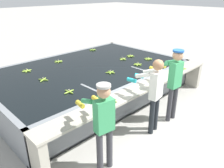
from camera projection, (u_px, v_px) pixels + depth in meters
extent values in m
plane|color=#A3A099|center=(148.00, 120.00, 5.32)|extent=(80.00, 80.00, 0.00)
cube|color=gray|center=(89.00, 91.00, 6.79)|extent=(5.60, 3.62, 0.06)
cube|color=gray|center=(132.00, 98.00, 5.49)|extent=(5.60, 0.12, 0.82)
cube|color=gray|center=(57.00, 66.00, 7.78)|extent=(5.60, 0.12, 0.82)
cube|color=gray|center=(144.00, 61.00, 8.41)|extent=(0.12, 3.62, 0.82)
cube|color=black|center=(88.00, 79.00, 6.62)|extent=(5.36, 3.38, 0.76)
cube|color=gray|center=(92.00, 104.00, 5.19)|extent=(0.06, 0.80, 0.82)
cube|color=gray|center=(141.00, 83.00, 6.40)|extent=(0.06, 0.80, 0.82)
cube|color=#A8A393|center=(142.00, 87.00, 5.15)|extent=(5.60, 0.45, 0.05)
cube|color=#A8A393|center=(39.00, 158.00, 3.57)|extent=(0.16, 0.41, 0.77)
cube|color=#A8A393|center=(193.00, 75.00, 7.06)|extent=(0.16, 0.41, 0.77)
cylinder|color=#38383D|center=(100.00, 152.00, 3.68)|extent=(0.11, 0.11, 0.80)
cylinder|color=#38383D|center=(109.00, 148.00, 3.79)|extent=(0.11, 0.11, 0.80)
cube|color=#38995B|center=(104.00, 116.00, 3.46)|extent=(0.34, 0.22, 0.57)
sphere|color=tan|center=(104.00, 92.00, 3.30)|extent=(0.22, 0.22, 0.22)
cylinder|color=#9E9E99|center=(104.00, 86.00, 3.26)|extent=(0.23, 0.23, 0.04)
cylinder|color=#38995B|center=(87.00, 101.00, 3.49)|extent=(0.13, 0.32, 0.18)
cylinder|color=gold|center=(80.00, 104.00, 3.74)|extent=(0.11, 0.21, 0.08)
cylinder|color=#38995B|center=(104.00, 96.00, 3.66)|extent=(0.13, 0.32, 0.18)
cylinder|color=gold|center=(96.00, 99.00, 3.91)|extent=(0.11, 0.21, 0.08)
cylinder|color=#1E2328|center=(152.00, 117.00, 4.68)|extent=(0.11, 0.11, 0.83)
cylinder|color=#1E2328|center=(156.00, 113.00, 4.83)|extent=(0.11, 0.11, 0.83)
cube|color=white|center=(156.00, 85.00, 4.47)|extent=(0.34, 0.22, 0.59)
sphere|color=#9E704C|center=(158.00, 65.00, 4.30)|extent=(0.22, 0.22, 0.22)
cylinder|color=white|center=(142.00, 75.00, 4.41)|extent=(0.13, 0.32, 0.18)
cylinder|color=#1EA3AD|center=(132.00, 80.00, 4.61)|extent=(0.11, 0.21, 0.08)
cylinder|color=white|center=(150.00, 71.00, 4.65)|extent=(0.13, 0.32, 0.18)
cylinder|color=#1EA3AD|center=(139.00, 76.00, 4.85)|extent=(0.11, 0.21, 0.08)
cylinder|color=#38383D|center=(170.00, 105.00, 5.14)|extent=(0.11, 0.11, 0.86)
cylinder|color=#38383D|center=(174.00, 102.00, 5.26)|extent=(0.11, 0.11, 0.86)
cube|color=#38995B|center=(176.00, 75.00, 4.91)|extent=(0.33, 0.19, 0.61)
sphere|color=tan|center=(178.00, 56.00, 4.73)|extent=(0.23, 0.23, 0.23)
cylinder|color=#1E5199|center=(178.00, 51.00, 4.69)|extent=(0.24, 0.24, 0.04)
cylinder|color=#38995B|center=(163.00, 65.00, 4.90)|extent=(0.10, 0.31, 0.18)
cylinder|color=gold|center=(154.00, 69.00, 5.14)|extent=(0.10, 0.20, 0.08)
cylinder|color=#38995B|center=(171.00, 62.00, 5.09)|extent=(0.10, 0.31, 0.18)
cylinder|color=gold|center=(162.00, 66.00, 5.33)|extent=(0.10, 0.20, 0.08)
ellipsoid|color=#8CB738|center=(67.00, 93.00, 4.81)|extent=(0.17, 0.05, 0.04)
ellipsoid|color=#8CB738|center=(71.00, 92.00, 4.81)|extent=(0.05, 0.17, 0.04)
ellipsoid|color=#8CB738|center=(71.00, 91.00, 4.89)|extent=(0.17, 0.05, 0.04)
ellipsoid|color=#8CB738|center=(67.00, 91.00, 4.88)|extent=(0.05, 0.17, 0.04)
cylinder|color=tan|center=(69.00, 90.00, 4.83)|extent=(0.03, 0.03, 0.04)
ellipsoid|color=#75A333|center=(91.00, 50.00, 8.22)|extent=(0.17, 0.05, 0.04)
ellipsoid|color=#75A333|center=(93.00, 50.00, 8.20)|extent=(0.13, 0.16, 0.04)
ellipsoid|color=#75A333|center=(94.00, 50.00, 8.23)|extent=(0.10, 0.17, 0.04)
ellipsoid|color=#75A333|center=(94.00, 50.00, 8.28)|extent=(0.17, 0.05, 0.04)
ellipsoid|color=#75A333|center=(93.00, 49.00, 8.30)|extent=(0.13, 0.16, 0.04)
ellipsoid|color=#75A333|center=(91.00, 50.00, 8.27)|extent=(0.10, 0.17, 0.04)
cylinder|color=tan|center=(93.00, 49.00, 8.23)|extent=(0.03, 0.03, 0.04)
ellipsoid|color=#7FAD33|center=(108.00, 72.00, 5.98)|extent=(0.16, 0.12, 0.04)
ellipsoid|color=#7FAD33|center=(110.00, 73.00, 5.94)|extent=(0.15, 0.14, 0.04)
ellipsoid|color=#7FAD33|center=(112.00, 73.00, 5.97)|extent=(0.10, 0.17, 0.04)
ellipsoid|color=#7FAD33|center=(112.00, 72.00, 6.03)|extent=(0.17, 0.05, 0.04)
ellipsoid|color=#7FAD33|center=(109.00, 72.00, 6.04)|extent=(0.08, 0.17, 0.04)
cylinder|color=tan|center=(110.00, 71.00, 5.98)|extent=(0.03, 0.03, 0.04)
ellipsoid|color=#93BC3D|center=(147.00, 58.00, 7.21)|extent=(0.09, 0.17, 0.04)
ellipsoid|color=#93BC3D|center=(147.00, 59.00, 7.17)|extent=(0.12, 0.16, 0.04)
ellipsoid|color=#93BC3D|center=(147.00, 59.00, 7.13)|extent=(0.17, 0.05, 0.04)
ellipsoid|color=#93BC3D|center=(148.00, 59.00, 7.11)|extent=(0.14, 0.15, 0.04)
ellipsoid|color=#93BC3D|center=(150.00, 59.00, 7.13)|extent=(0.06, 0.17, 0.04)
ellipsoid|color=#93BC3D|center=(150.00, 59.00, 7.17)|extent=(0.16, 0.12, 0.04)
ellipsoid|color=#93BC3D|center=(149.00, 58.00, 7.21)|extent=(0.17, 0.09, 0.04)
cylinder|color=tan|center=(148.00, 58.00, 7.15)|extent=(0.03, 0.03, 0.04)
ellipsoid|color=#8CB738|center=(42.00, 81.00, 5.45)|extent=(0.16, 0.12, 0.04)
ellipsoid|color=#8CB738|center=(45.00, 80.00, 5.49)|extent=(0.12, 0.16, 0.04)
ellipsoid|color=#8CB738|center=(44.00, 79.00, 5.55)|extent=(0.16, 0.12, 0.04)
ellipsoid|color=#8CB738|center=(41.00, 79.00, 5.51)|extent=(0.12, 0.16, 0.04)
cylinder|color=tan|center=(43.00, 78.00, 5.48)|extent=(0.03, 0.03, 0.04)
ellipsoid|color=#93BC3D|center=(60.00, 62.00, 6.89)|extent=(0.11, 0.17, 0.04)
ellipsoid|color=#93BC3D|center=(60.00, 61.00, 6.94)|extent=(0.17, 0.04, 0.04)
ellipsoid|color=#93BC3D|center=(58.00, 61.00, 6.96)|extent=(0.12, 0.16, 0.04)
ellipsoid|color=#93BC3D|center=(57.00, 61.00, 6.92)|extent=(0.11, 0.17, 0.04)
ellipsoid|color=#93BC3D|center=(57.00, 62.00, 6.87)|extent=(0.17, 0.04, 0.04)
ellipsoid|color=#93BC3D|center=(58.00, 62.00, 6.86)|extent=(0.12, 0.16, 0.04)
cylinder|color=tan|center=(58.00, 60.00, 6.89)|extent=(0.03, 0.03, 0.04)
ellipsoid|color=#93BC3D|center=(28.00, 71.00, 6.09)|extent=(0.10, 0.17, 0.04)
ellipsoid|color=#93BC3D|center=(29.00, 70.00, 6.14)|extent=(0.17, 0.05, 0.04)
ellipsoid|color=#93BC3D|center=(27.00, 70.00, 6.16)|extent=(0.13, 0.16, 0.04)
ellipsoid|color=#93BC3D|center=(25.00, 71.00, 6.13)|extent=(0.10, 0.17, 0.04)
ellipsoid|color=#93BC3D|center=(25.00, 71.00, 6.08)|extent=(0.17, 0.05, 0.04)
ellipsoid|color=#93BC3D|center=(26.00, 71.00, 6.06)|extent=(0.13, 0.16, 0.04)
cylinder|color=tan|center=(27.00, 70.00, 6.09)|extent=(0.03, 0.03, 0.04)
ellipsoid|color=#93BC3D|center=(129.00, 56.00, 7.48)|extent=(0.12, 0.16, 0.04)
ellipsoid|color=#93BC3D|center=(130.00, 56.00, 7.44)|extent=(0.17, 0.05, 0.04)
ellipsoid|color=#93BC3D|center=(131.00, 56.00, 7.43)|extent=(0.11, 0.17, 0.04)
ellipsoid|color=#93BC3D|center=(132.00, 56.00, 7.46)|extent=(0.12, 0.16, 0.04)
ellipsoid|color=#93BC3D|center=(131.00, 56.00, 7.51)|extent=(0.17, 0.05, 0.04)
ellipsoid|color=#93BC3D|center=(130.00, 56.00, 7.52)|extent=(0.11, 0.17, 0.04)
cylinder|color=tan|center=(131.00, 55.00, 7.46)|extent=(0.03, 0.03, 0.04)
ellipsoid|color=#8CB738|center=(136.00, 64.00, 6.67)|extent=(0.04, 0.17, 0.04)
ellipsoid|color=#8CB738|center=(136.00, 65.00, 6.62)|extent=(0.16, 0.12, 0.04)
ellipsoid|color=#8CB738|center=(137.00, 65.00, 6.59)|extent=(0.17, 0.11, 0.04)
ellipsoid|color=#8CB738|center=(139.00, 65.00, 6.60)|extent=(0.04, 0.17, 0.04)
ellipsoid|color=#8CB738|center=(139.00, 64.00, 6.65)|extent=(0.16, 0.12, 0.04)
ellipsoid|color=#8CB738|center=(138.00, 64.00, 6.68)|extent=(0.17, 0.11, 0.04)
cylinder|color=tan|center=(138.00, 63.00, 6.62)|extent=(0.03, 0.03, 0.04)
ellipsoid|color=#9EC642|center=(124.00, 59.00, 7.19)|extent=(0.17, 0.04, 0.04)
ellipsoid|color=#9EC642|center=(122.00, 59.00, 7.19)|extent=(0.04, 0.17, 0.04)
ellipsoid|color=#9EC642|center=(122.00, 59.00, 7.12)|extent=(0.17, 0.04, 0.04)
ellipsoid|color=#9EC642|center=(124.00, 59.00, 7.12)|extent=(0.04, 0.17, 0.04)
cylinder|color=tan|center=(123.00, 58.00, 7.14)|extent=(0.03, 0.03, 0.04)
ellipsoid|color=#75A333|center=(114.00, 101.00, 4.42)|extent=(0.10, 0.17, 0.04)
ellipsoid|color=#75A333|center=(113.00, 100.00, 4.47)|extent=(0.17, 0.06, 0.04)
ellipsoid|color=#75A333|center=(111.00, 100.00, 4.49)|extent=(0.13, 0.16, 0.04)
ellipsoid|color=#75A333|center=(109.00, 100.00, 4.46)|extent=(0.10, 0.17, 0.04)
ellipsoid|color=#75A333|center=(109.00, 102.00, 4.41)|extent=(0.17, 0.06, 0.04)
ellipsoid|color=#75A333|center=(111.00, 102.00, 4.39)|extent=(0.13, 0.16, 0.04)
cylinder|color=tan|center=(111.00, 99.00, 4.43)|extent=(0.03, 0.03, 0.04)
ellipsoid|color=#93BC3D|center=(183.00, 69.00, 6.27)|extent=(0.13, 0.16, 0.04)
ellipsoid|color=#93BC3D|center=(182.00, 68.00, 6.32)|extent=(0.17, 0.09, 0.04)
ellipsoid|color=#93BC3D|center=(180.00, 68.00, 6.31)|extent=(0.04, 0.17, 0.04)
ellipsoid|color=#93BC3D|center=(180.00, 69.00, 6.25)|extent=(0.17, 0.09, 0.04)
ellipsoid|color=#93BC3D|center=(182.00, 69.00, 6.22)|extent=(0.13, 0.16, 0.04)
cylinder|color=tan|center=(182.00, 67.00, 6.26)|extent=(0.03, 0.03, 0.04)
cube|color=silver|center=(172.00, 70.00, 6.20)|extent=(0.20, 0.07, 0.00)
cube|color=black|center=(170.00, 72.00, 6.04)|extent=(0.10, 0.05, 0.02)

